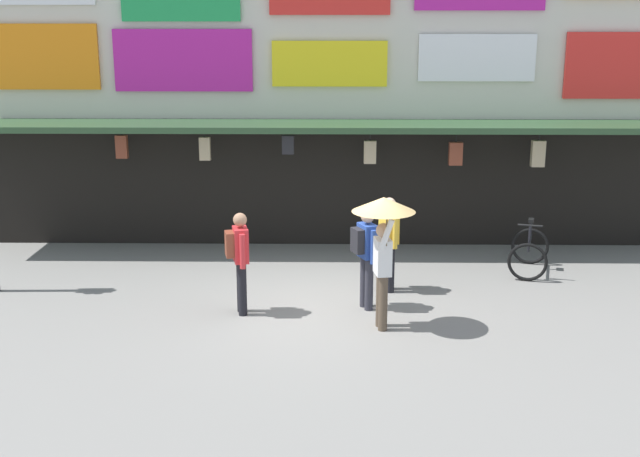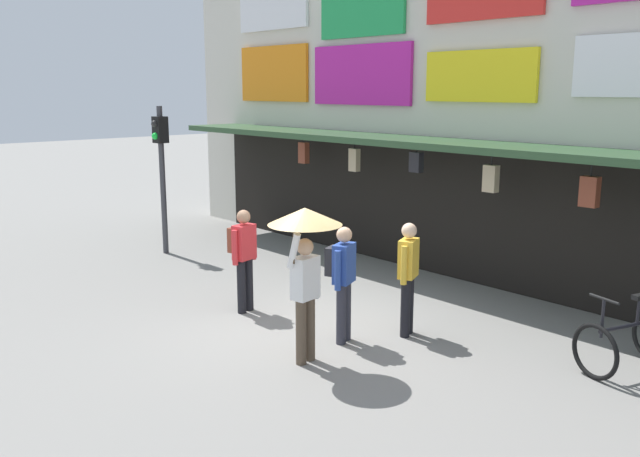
% 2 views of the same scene
% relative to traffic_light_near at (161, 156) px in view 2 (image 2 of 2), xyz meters
% --- Properties ---
extents(ground_plane, '(80.00, 80.00, 0.00)m').
position_rel_traffic_light_near_xyz_m(ground_plane, '(5.85, -0.83, -2.14)').
color(ground_plane, gray).
extents(shopfront, '(18.00, 2.60, 8.00)m').
position_rel_traffic_light_near_xyz_m(shopfront, '(5.85, 3.74, 1.82)').
color(shopfront, beige).
rests_on(shopfront, ground).
extents(traffic_light_near, '(0.29, 0.33, 3.20)m').
position_rel_traffic_light_near_xyz_m(traffic_light_near, '(0.00, 0.00, 0.00)').
color(traffic_light_near, '#38383D').
rests_on(traffic_light_near, ground).
extents(bicycle_parked, '(1.01, 1.31, 1.05)m').
position_rel_traffic_light_near_xyz_m(bicycle_parked, '(9.62, 1.23, -1.75)').
color(bicycle_parked, black).
rests_on(bicycle_parked, ground).
extents(pedestrian_in_purple, '(0.35, 0.49, 1.68)m').
position_rel_traffic_light_near_xyz_m(pedestrian_in_purple, '(6.90, 0.14, -1.19)').
color(pedestrian_in_purple, black).
rests_on(pedestrian_in_purple, ground).
extents(pedestrian_with_umbrella, '(0.96, 0.96, 2.08)m').
position_rel_traffic_light_near_xyz_m(pedestrian_with_umbrella, '(6.68, -1.63, -0.50)').
color(pedestrian_with_umbrella, brown).
rests_on(pedestrian_with_umbrella, ground).
extents(pedestrian_in_black, '(0.41, 0.52, 1.68)m').
position_rel_traffic_light_near_xyz_m(pedestrian_in_black, '(4.43, -1.02, -1.16)').
color(pedestrian_in_black, black).
rests_on(pedestrian_in_black, ground).
extents(pedestrian_in_red, '(0.45, 0.49, 1.68)m').
position_rel_traffic_light_near_xyz_m(pedestrian_in_red, '(6.46, -0.76, -1.16)').
color(pedestrian_in_red, '#2D2D38').
rests_on(pedestrian_in_red, ground).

